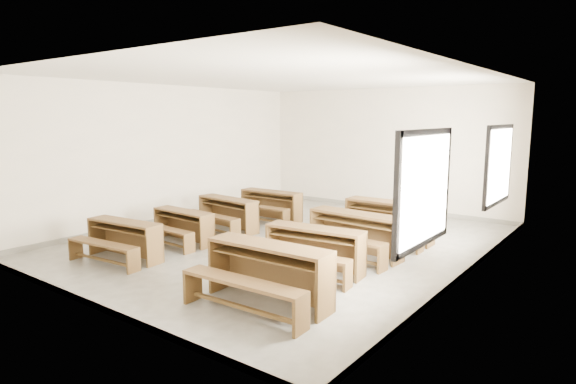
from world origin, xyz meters
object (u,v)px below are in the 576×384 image
Objects in this scene: desk_set_4 at (266,270)px; desk_set_5 at (313,247)px; desk_set_2 at (226,212)px; desk_set_7 at (388,218)px; desk_set_0 at (123,237)px; desk_set_6 at (354,231)px; desk_set_3 at (270,203)px; desk_set_1 at (181,224)px.

desk_set_5 is (-0.23, 1.45, -0.05)m from desk_set_4.
desk_set_2 is at bearing 151.18° from desk_set_5.
desk_set_7 is (3.23, 1.28, 0.05)m from desk_set_2.
desk_set_4 reaches higher than desk_set_7.
desk_set_0 is 0.89× the size of desk_set_6.
desk_set_3 is at bearing 157.77° from desk_set_6.
desk_set_2 is 0.92× the size of desk_set_6.
desk_set_5 is at bearing 18.89° from desk_set_0.
desk_set_7 is at bearing 81.44° from desk_set_5.
desk_set_7 is at bearing 26.68° from desk_set_2.
desk_set_3 is at bearing 90.84° from desk_set_1.
desk_set_0 is at bearing -137.44° from desk_set_6.
desk_set_6 is (3.12, 2.60, 0.06)m from desk_set_0.
desk_set_1 is 4.10m from desk_set_7.
desk_set_3 is 3.11m from desk_set_7.
desk_set_3 is at bearing 90.04° from desk_set_2.
desk_set_7 reaches higher than desk_set_0.
desk_set_5 is at bearing -43.69° from desk_set_3.
desk_set_6 is at bearing 91.34° from desk_set_4.
desk_set_0 is 2.68m from desk_set_2.
desk_set_7 reaches higher than desk_set_5.
desk_set_7 reaches higher than desk_set_6.
desk_set_2 is at bearing 138.90° from desk_set_4.
desk_set_1 is 0.90× the size of desk_set_2.
desk_set_0 is 1.35m from desk_set_1.
desk_set_4 is 2.66m from desk_set_6.
desk_set_1 is 2.70m from desk_set_3.
desk_set_2 is 3.47m from desk_set_7.
desk_set_7 is at bearing 89.95° from desk_set_4.
desk_set_1 is 0.82× the size of desk_set_6.
desk_set_3 is 0.94× the size of desk_set_5.
desk_set_3 is 5.24m from desk_set_4.
desk_set_6 is at bearing 34.05° from desk_set_0.
desk_set_0 is 1.08× the size of desk_set_1.
desk_set_4 is at bearing -87.84° from desk_set_5.
desk_set_4 is (3.29, -0.05, 0.08)m from desk_set_0.
desk_set_0 is 4.06m from desk_set_6.
desk_set_3 is (0.06, 2.69, 0.03)m from desk_set_1.
desk_set_4 is at bearing -83.65° from desk_set_6.
desk_set_6 is at bearing 23.66° from desk_set_1.
desk_set_6 reaches higher than desk_set_1.
desk_set_7 reaches higher than desk_set_3.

